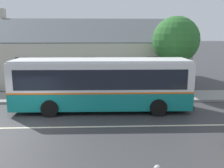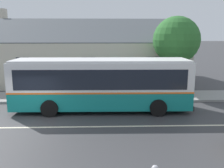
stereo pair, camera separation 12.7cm
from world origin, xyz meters
name	(u,v)px [view 1 (the left image)]	position (x,y,z in m)	size (l,w,h in m)	color
ground_plane	(27,128)	(0.00, 0.00, 0.00)	(300.00, 300.00, 0.00)	#38383A
sidewalk_far	(50,97)	(0.00, 6.00, 0.07)	(60.00, 3.00, 0.15)	gray
lane_divider_stripe	(27,128)	(0.00, 0.00, 0.00)	(60.00, 0.16, 0.01)	beige
community_building	(64,60)	(0.03, 13.52, 2.11)	(23.70, 10.17, 7.24)	beige
transit_bus	(102,83)	(3.85, 2.90, 1.73)	(10.91, 2.87, 3.21)	#147F7A
street_tree_primary	(176,40)	(9.65, 7.18, 4.23)	(3.65, 3.65, 6.08)	#4C3828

